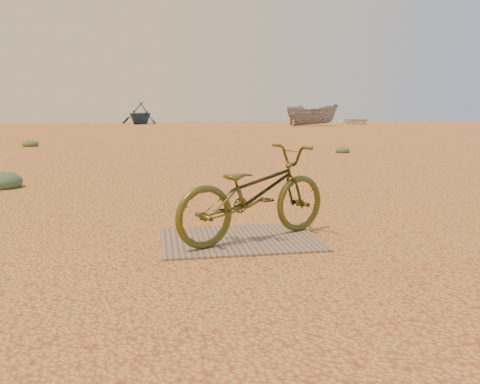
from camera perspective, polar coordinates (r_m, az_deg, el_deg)
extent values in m
plane|color=#E29A4F|center=(4.80, -2.12, -6.20)|extent=(120.00, 120.00, 0.00)
cube|color=#856856|center=(4.88, 0.00, -5.79)|extent=(1.62, 1.13, 0.02)
imported|color=#4A4E1A|center=(4.76, 1.78, -0.15)|extent=(1.92, 1.33, 0.96)
imported|color=#2F4C67|center=(53.12, -12.08, 9.39)|extent=(5.47, 5.80, 2.42)
imported|color=gray|center=(46.18, 8.81, 9.25)|extent=(5.48, 2.47, 2.06)
imported|color=silver|center=(53.67, 14.04, 8.49)|extent=(3.19, 4.32, 0.87)
ellipsoid|color=#526946|center=(9.24, -27.00, 0.46)|extent=(0.68, 0.68, 0.37)
ellipsoid|color=#526946|center=(15.73, 12.38, 4.70)|extent=(0.46, 0.46, 0.25)
ellipsoid|color=#526946|center=(19.88, -24.17, 5.08)|extent=(0.60, 0.60, 0.33)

